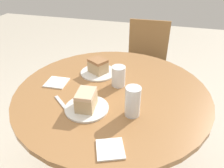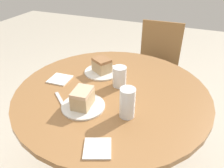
% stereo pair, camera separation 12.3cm
% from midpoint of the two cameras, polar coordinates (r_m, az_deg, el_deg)
% --- Properties ---
extents(table, '(1.10, 1.10, 0.78)m').
position_cam_midpoint_polar(table, '(1.37, -2.58, -9.02)').
color(table, '#9E6B3D').
rests_on(table, ground_plane).
extents(chair, '(0.42, 0.45, 0.90)m').
position_cam_midpoint_polar(chair, '(2.16, 7.05, 4.14)').
color(chair, olive).
rests_on(chair, ground_plane).
extents(plate_near, '(0.22, 0.22, 0.01)m').
position_cam_midpoint_polar(plate_near, '(1.12, -9.75, -6.30)').
color(plate_near, silver).
rests_on(plate_near, table).
extents(plate_far, '(0.23, 0.23, 0.01)m').
position_cam_midpoint_polar(plate_far, '(1.42, -6.07, 2.95)').
color(plate_far, silver).
rests_on(plate_far, table).
extents(cake_slice_near, '(0.10, 0.13, 0.09)m').
position_cam_midpoint_polar(cake_slice_near, '(1.09, -9.99, -4.19)').
color(cake_slice_near, tan).
rests_on(cake_slice_near, plate_near).
extents(cake_slice_far, '(0.14, 0.13, 0.09)m').
position_cam_midpoint_polar(cake_slice_far, '(1.40, -6.18, 4.70)').
color(cake_slice_far, tan).
rests_on(cake_slice_far, plate_far).
extents(glass_lemonade, '(0.07, 0.07, 0.15)m').
position_cam_midpoint_polar(glass_lemonade, '(1.03, 2.02, -5.02)').
color(glass_lemonade, silver).
rests_on(glass_lemonade, table).
extents(glass_water, '(0.08, 0.08, 0.12)m').
position_cam_midpoint_polar(glass_water, '(1.26, -1.07, 1.75)').
color(glass_water, silver).
rests_on(glass_water, table).
extents(napkin_stack, '(0.13, 0.13, 0.01)m').
position_cam_midpoint_polar(napkin_stack, '(1.37, -16.75, 0.32)').
color(napkin_stack, white).
rests_on(napkin_stack, table).
extents(fork, '(0.14, 0.12, 0.00)m').
position_cam_midpoint_polar(fork, '(1.18, -15.81, -5.14)').
color(fork, silver).
rests_on(fork, table).
extents(napkin_side, '(0.14, 0.14, 0.01)m').
position_cam_midpoint_polar(napkin_side, '(0.91, -4.49, -16.76)').
color(napkin_side, white).
rests_on(napkin_side, table).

